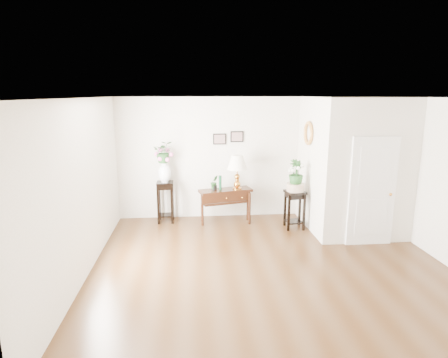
{
  "coord_description": "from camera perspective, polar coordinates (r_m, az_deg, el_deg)",
  "views": [
    {
      "loc": [
        -1.29,
        -5.8,
        2.86
      ],
      "look_at": [
        -0.67,
        1.3,
        1.23
      ],
      "focal_mm": 30.0,
      "sensor_mm": 36.0,
      "label": 1
    }
  ],
  "objects": [
    {
      "name": "partition",
      "position": [
        8.42,
        18.86,
        2.17
      ],
      "size": [
        1.8,
        1.95,
        2.8
      ],
      "primitive_type": "cube",
      "color": "white",
      "rests_on": "floor"
    },
    {
      "name": "narcissus",
      "position": [
        8.05,
        10.92,
        0.95
      ],
      "size": [
        0.41,
        0.41,
        0.56
      ],
      "primitive_type": "imported",
      "rotation": [
        0.0,
        0.0,
        0.41
      ],
      "color": "#1F4B1D",
      "rests_on": "ceramic_bowl"
    },
    {
      "name": "door",
      "position": [
        7.61,
        21.65,
        -1.83
      ],
      "size": [
        0.9,
        0.05,
        2.1
      ],
      "primitive_type": "cube",
      "color": "white",
      "rests_on": "floor"
    },
    {
      "name": "art_print_left",
      "position": [
        8.61,
        -0.67,
        6.11
      ],
      "size": [
        0.3,
        0.02,
        0.25
      ],
      "primitive_type": "cube",
      "color": "black",
      "rests_on": "wall_back"
    },
    {
      "name": "lily_arrangement",
      "position": [
        8.36,
        -9.16,
        3.85
      ],
      "size": [
        0.47,
        0.41,
        0.49
      ],
      "primitive_type": "imported",
      "rotation": [
        0.0,
        0.0,
        0.07
      ],
      "color": "#1F4B1D",
      "rests_on": "porcelain_vase"
    },
    {
      "name": "art_print_right",
      "position": [
        8.65,
        1.99,
        6.46
      ],
      "size": [
        0.3,
        0.02,
        0.25
      ],
      "primitive_type": "cube",
      "color": "black",
      "rests_on": "wall_back"
    },
    {
      "name": "wall_right",
      "position": [
        7.36,
        30.83,
        -0.44
      ],
      "size": [
        0.02,
        5.5,
        2.8
      ],
      "primitive_type": "cube",
      "color": "white",
      "rests_on": "ground"
    },
    {
      "name": "ceramic_bowl",
      "position": [
        8.13,
        10.83,
        -1.25
      ],
      "size": [
        0.41,
        0.41,
        0.17
      ],
      "primitive_type": "cylinder",
      "rotation": [
        0.0,
        0.0,
        0.09
      ],
      "color": "beige",
      "rests_on": "plant_stand_b"
    },
    {
      "name": "green_vase",
      "position": [
        8.29,
        -0.59,
        -0.47
      ],
      "size": [
        0.08,
        0.08,
        0.32
      ],
      "primitive_type": "cylinder",
      "rotation": [
        0.0,
        0.0,
        0.22
      ],
      "color": "#0D3B20",
      "rests_on": "console_table"
    },
    {
      "name": "console_table",
      "position": [
        8.44,
        0.23,
        -4.16
      ],
      "size": [
        1.23,
        0.66,
        0.78
      ],
      "primitive_type": "cube",
      "rotation": [
        0.0,
        0.0,
        0.24
      ],
      "color": "black",
      "rests_on": "floor"
    },
    {
      "name": "porcelain_vase",
      "position": [
        8.43,
        -9.06,
        1.03
      ],
      "size": [
        0.35,
        0.35,
        0.49
      ],
      "primitive_type": null,
      "rotation": [
        0.0,
        0.0,
        0.28
      ],
      "color": "silver",
      "rests_on": "plant_stand_a"
    },
    {
      "name": "table_lamp",
      "position": [
        8.28,
        2.02,
        0.79
      ],
      "size": [
        0.57,
        0.57,
        0.77
      ],
      "primitive_type": "cube",
      "rotation": [
        0.0,
        0.0,
        0.36
      ],
      "color": "#BB7828",
      "rests_on": "console_table"
    },
    {
      "name": "floor",
      "position": [
        6.59,
        6.99,
        -12.96
      ],
      "size": [
        6.0,
        5.5,
        0.02
      ],
      "primitive_type": "cube",
      "color": "#422B17",
      "rests_on": "ground"
    },
    {
      "name": "wall_ornament",
      "position": [
        8.12,
        12.72,
        6.81
      ],
      "size": [
        0.07,
        0.51,
        0.51
      ],
      "primitive_type": "torus",
      "rotation": [
        0.0,
        1.57,
        0.0
      ],
      "color": "gold",
      "rests_on": "partition"
    },
    {
      "name": "ceiling",
      "position": [
        5.94,
        7.74,
        12.16
      ],
      "size": [
        6.0,
        5.5,
        0.02
      ],
      "primitive_type": "cube",
      "color": "white",
      "rests_on": "ground"
    },
    {
      "name": "wall_front",
      "position": [
        3.62,
        16.7,
        -11.53
      ],
      "size": [
        6.0,
        0.02,
        2.8
      ],
      "primitive_type": "cube",
      "color": "white",
      "rests_on": "ground"
    },
    {
      "name": "plant_stand_b",
      "position": [
        8.26,
        10.68,
        -4.6
      ],
      "size": [
        0.45,
        0.45,
        0.83
      ],
      "primitive_type": "cube",
      "rotation": [
        0.0,
        0.0,
        0.17
      ],
      "color": "black",
      "rests_on": "floor"
    },
    {
      "name": "plant_stand_a",
      "position": [
        8.6,
        -8.9,
        -3.48
      ],
      "size": [
        0.37,
        0.37,
        0.93
      ],
      "primitive_type": "cube",
      "rotation": [
        0.0,
        0.0,
        0.01
      ],
      "color": "black",
      "rests_on": "floor"
    },
    {
      "name": "wall_back",
      "position": [
        8.77,
        3.57,
        3.24
      ],
      "size": [
        6.0,
        0.02,
        2.8
      ],
      "primitive_type": "cube",
      "color": "white",
      "rests_on": "ground"
    },
    {
      "name": "potted_plant",
      "position": [
        8.28,
        -1.49,
        -0.6
      ],
      "size": [
        0.21,
        0.19,
        0.31
      ],
      "primitive_type": "imported",
      "rotation": [
        0.0,
        0.0,
        0.39
      ],
      "color": "#1F4B1D",
      "rests_on": "console_table"
    },
    {
      "name": "wall_left",
      "position": [
        6.22,
        -20.78,
        -1.58
      ],
      "size": [
        0.02,
        5.5,
        2.8
      ],
      "primitive_type": "cube",
      "color": "white",
      "rests_on": "ground"
    }
  ]
}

